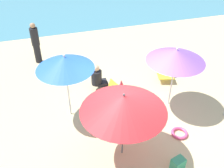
{
  "coord_description": "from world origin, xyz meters",
  "views": [
    {
      "loc": [
        -2.06,
        -5.02,
        5.4
      ],
      "look_at": [
        -0.2,
        1.27,
        0.7
      ],
      "focal_mm": 41.98,
      "sensor_mm": 36.0,
      "label": 1
    }
  ],
  "objects": [
    {
      "name": "beach_chair_a",
      "position": [
        -0.24,
        1.41,
        0.32
      ],
      "size": [
        0.66,
        0.62,
        0.61
      ],
      "rotation": [
        0.0,
        0.0,
        -2.84
      ],
      "color": "gold",
      "rests_on": "ground_plane"
    },
    {
      "name": "beach_chair_b",
      "position": [
        1.99,
        1.97,
        0.29
      ],
      "size": [
        0.67,
        0.69,
        0.57
      ],
      "rotation": [
        0.0,
        0.0,
        -1.82
      ],
      "color": "gold",
      "rests_on": "ground_plane"
    },
    {
      "name": "beach_chair_c",
      "position": [
        0.24,
        1.17,
        0.33
      ],
      "size": [
        0.73,
        0.69,
        0.63
      ],
      "rotation": [
        0.0,
        0.0,
        -0.51
      ],
      "color": "red",
      "rests_on": "ground_plane"
    },
    {
      "name": "swim_ring",
      "position": [
        1.19,
        -0.64,
        0.04
      ],
      "size": [
        0.47,
        0.47,
        0.09
      ],
      "primitive_type": "torus",
      "color": "#E54C7F",
      "rests_on": "ground_plane"
    },
    {
      "name": "ground_plane",
      "position": [
        0.0,
        0.0,
        0.0
      ],
      "size": [
        40.0,
        40.0,
        0.0
      ],
      "primitive_type": "plane",
      "color": "#D3BC8C"
    },
    {
      "name": "umbrella_red",
      "position": [
        -0.54,
        -0.79,
        1.66
      ],
      "size": [
        2.01,
        2.01,
        1.93
      ],
      "color": "#4C4C51",
      "rests_on": "ground_plane"
    },
    {
      "name": "umbrella_blue",
      "position": [
        -1.57,
        1.08,
        1.81
      ],
      "size": [
        1.6,
        1.6,
        2.06
      ],
      "color": "silver",
      "rests_on": "ground_plane"
    },
    {
      "name": "person_b",
      "position": [
        -0.47,
        2.04,
        0.49
      ],
      "size": [
        0.58,
        0.36,
        0.97
      ],
      "rotation": [
        0.0,
        0.0,
        0.01
      ],
      "color": "black",
      "rests_on": "ground_plane"
    },
    {
      "name": "person_a",
      "position": [
        -2.3,
        4.52,
        0.83
      ],
      "size": [
        0.31,
        0.31,
        1.64
      ],
      "rotation": [
        0.0,
        0.0,
        5.48
      ],
      "color": "black",
      "rests_on": "ground_plane"
    },
    {
      "name": "umbrella_purple",
      "position": [
        1.51,
        0.67,
        1.76
      ],
      "size": [
        1.7,
        1.7,
        2.0
      ],
      "color": "silver",
      "rests_on": "ground_plane"
    },
    {
      "name": "beach_bag",
      "position": [
        0.59,
        -1.64,
        0.17
      ],
      "size": [
        0.37,
        0.31,
        0.34
      ],
      "primitive_type": "cube",
      "rotation": [
        0.0,
        0.0,
        3.42
      ],
      "color": "#389970",
      "rests_on": "ground_plane"
    }
  ]
}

